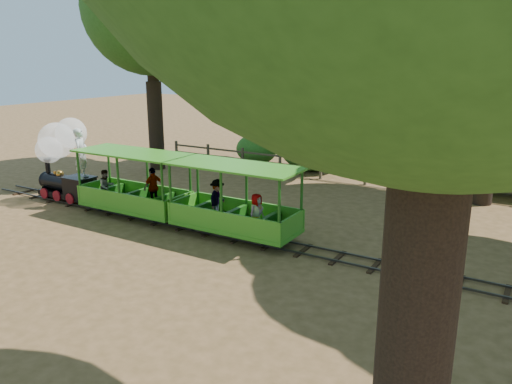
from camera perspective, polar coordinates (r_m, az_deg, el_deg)
The scene contains 10 objects.
ground at distance 14.59m, azimuth -1.74°, elevation -5.32°, with size 90.00×90.00×0.00m, color olive.
track at distance 14.56m, azimuth -1.75°, elevation -5.06°, with size 22.00×1.00×0.10m.
locomotive at distance 19.25m, azimuth -21.28°, elevation 4.12°, with size 2.82×1.28×3.14m.
carriage_front at distance 16.83m, azimuth -13.80°, elevation 0.01°, with size 3.97×1.62×2.07m.
carriage_rear at distance 14.47m, azimuth -2.59°, elevation -2.03°, with size 3.97×1.62×2.07m.
oak_nw at distance 23.84m, azimuth -12.03°, elevation 20.67°, with size 7.39×6.50×10.20m.
fence at distance 21.34m, azimuth 9.88°, elevation 2.68°, with size 18.10×0.10×1.00m.
shrub_west at distance 24.61m, azimuth 0.02°, elevation 4.90°, with size 2.11×1.62×1.46m, color #2D6B1E.
shrub_mid_w at distance 23.22m, azimuth 6.26°, elevation 4.95°, with size 2.98×2.29×2.06m, color #2D6B1E.
shrub_mid_e at distance 21.35m, azimuth 25.20°, elevation 1.73°, with size 1.97×1.51×1.36m, color #2D6B1E.
Camera 1 is at (7.38, -11.51, 5.08)m, focal length 35.00 mm.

